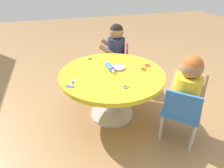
# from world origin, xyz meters

# --- Properties ---
(ground_plane) EXTENTS (10.00, 10.00, 0.00)m
(ground_plane) POSITION_xyz_m (0.00, 0.00, 0.00)
(ground_plane) COLOR #9E7247
(craft_table) EXTENTS (0.98, 0.98, 0.50)m
(craft_table) POSITION_xyz_m (0.00, 0.00, 0.39)
(craft_table) COLOR silver
(craft_table) RESTS_ON ground
(child_chair_left) EXTENTS (0.42, 0.42, 0.54)m
(child_chair_left) POSITION_xyz_m (-0.49, -0.46, 0.31)
(child_chair_left) COLOR #B7B7BC
(child_chair_left) RESTS_ON ground
(seated_child_left) EXTENTS (0.44, 0.43, 0.51)m
(seated_child_left) POSITION_xyz_m (-0.46, -0.49, 0.53)
(seated_child_left) COLOR #3F4772
(seated_child_left) RESTS_ON ground
(child_chair_right) EXTENTS (0.39, 0.39, 0.54)m
(child_chair_right) POSITION_xyz_m (0.61, -0.27, 0.31)
(child_chair_right) COLOR #B7B7BC
(child_chair_right) RESTS_ON ground
(seated_child_right) EXTENTS (0.37, 0.42, 0.51)m
(seated_child_right) POSITION_xyz_m (0.63, -0.24, 0.53)
(seated_child_right) COLOR #3F4772
(seated_child_right) RESTS_ON ground
(rolling_pin) EXTENTS (0.23, 0.06, 0.05)m
(rolling_pin) POSITION_xyz_m (0.08, 0.00, 0.52)
(rolling_pin) COLOR #3F72CC
(rolling_pin) RESTS_ON craft_table
(craft_scissors) EXTENTS (0.14, 0.11, 0.01)m
(craft_scissors) POSITION_xyz_m (-0.13, 0.39, 0.50)
(craft_scissors) COLOR silver
(craft_scissors) RESTS_ON craft_table
(playdough_blob_0) EXTENTS (0.14, 0.14, 0.02)m
(playdough_blob_0) POSITION_xyz_m (0.07, -0.08, 0.51)
(playdough_blob_0) COLOR #CC99E5
(playdough_blob_0) RESTS_ON craft_table
(cookie_cutter_0) EXTENTS (0.06, 0.06, 0.01)m
(cookie_cutter_0) POSITION_xyz_m (0.04, -0.38, 0.50)
(cookie_cutter_0) COLOR red
(cookie_cutter_0) RESTS_ON craft_table
(cookie_cutter_1) EXTENTS (0.05, 0.05, 0.01)m
(cookie_cutter_1) POSITION_xyz_m (-0.03, -0.31, 0.50)
(cookie_cutter_1) COLOR red
(cookie_cutter_1) RESTS_ON craft_table
(cookie_cutter_2) EXTENTS (0.05, 0.05, 0.01)m
(cookie_cutter_2) POSITION_xyz_m (-0.29, -0.03, 0.50)
(cookie_cutter_2) COLOR #3F99D8
(cookie_cutter_2) RESTS_ON craft_table
(cookie_cutter_3) EXTENTS (0.05, 0.05, 0.01)m
(cookie_cutter_3) POSITION_xyz_m (0.38, 0.14, 0.50)
(cookie_cutter_3) COLOR #4CB259
(cookie_cutter_3) RESTS_ON craft_table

